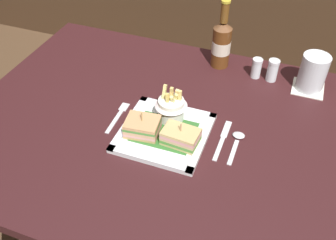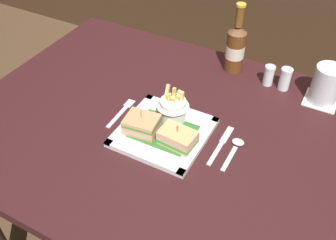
{
  "view_description": "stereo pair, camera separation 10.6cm",
  "coord_description": "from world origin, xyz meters",
  "px_view_note": "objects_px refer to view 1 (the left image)",
  "views": [
    {
      "loc": [
        0.27,
        -0.76,
        1.51
      ],
      "look_at": [
        -0.0,
        -0.02,
        0.8
      ],
      "focal_mm": 40.05,
      "sensor_mm": 36.0,
      "label": 1
    },
    {
      "loc": [
        0.37,
        -0.72,
        1.51
      ],
      "look_at": [
        -0.0,
        -0.02,
        0.8
      ],
      "focal_mm": 40.05,
      "sensor_mm": 36.0,
      "label": 2
    }
  ],
  "objects_px": {
    "water_glass": "(312,75)",
    "salt_shaker": "(256,69)",
    "beer_bottle": "(221,43)",
    "pepper_shaker": "(272,71)",
    "spoon": "(237,140)",
    "fries_cup": "(171,106)",
    "sandwich_half_left": "(142,127)",
    "knife": "(223,138)",
    "dining_table": "(171,157)",
    "fork": "(118,116)",
    "square_plate": "(164,133)",
    "sandwich_half_right": "(181,137)"
  },
  "relations": [
    {
      "from": "square_plate",
      "to": "fries_cup",
      "type": "distance_m",
      "value": 0.08
    },
    {
      "from": "dining_table",
      "to": "sandwich_half_left",
      "type": "distance_m",
      "value": 0.19
    },
    {
      "from": "fries_cup",
      "to": "spoon",
      "type": "xyz_separation_m",
      "value": [
        0.2,
        -0.02,
        -0.05
      ]
    },
    {
      "from": "sandwich_half_right",
      "to": "fries_cup",
      "type": "xyz_separation_m",
      "value": [
        -0.06,
        0.09,
        0.03
      ]
    },
    {
      "from": "sandwich_half_left",
      "to": "knife",
      "type": "bearing_deg",
      "value": 16.78
    },
    {
      "from": "beer_bottle",
      "to": "salt_shaker",
      "type": "bearing_deg",
      "value": -11.94
    },
    {
      "from": "dining_table",
      "to": "water_glass",
      "type": "relative_size",
      "value": 10.32
    },
    {
      "from": "dining_table",
      "to": "fries_cup",
      "type": "xyz_separation_m",
      "value": [
        -0.01,
        0.02,
        0.19
      ]
    },
    {
      "from": "fries_cup",
      "to": "pepper_shaker",
      "type": "xyz_separation_m",
      "value": [
        0.25,
        0.31,
        -0.02
      ]
    },
    {
      "from": "dining_table",
      "to": "fork",
      "type": "bearing_deg",
      "value": -175.35
    },
    {
      "from": "sandwich_half_right",
      "to": "spoon",
      "type": "distance_m",
      "value": 0.16
    },
    {
      "from": "beer_bottle",
      "to": "fork",
      "type": "relative_size",
      "value": 1.7
    },
    {
      "from": "square_plate",
      "to": "fries_cup",
      "type": "height_order",
      "value": "fries_cup"
    },
    {
      "from": "square_plate",
      "to": "pepper_shaker",
      "type": "relative_size",
      "value": 3.18
    },
    {
      "from": "pepper_shaker",
      "to": "dining_table",
      "type": "bearing_deg",
      "value": -125.26
    },
    {
      "from": "fork",
      "to": "square_plate",
      "type": "bearing_deg",
      "value": -9.47
    },
    {
      "from": "fries_cup",
      "to": "knife",
      "type": "height_order",
      "value": "fries_cup"
    },
    {
      "from": "water_glass",
      "to": "square_plate",
      "type": "bearing_deg",
      "value": -135.05
    },
    {
      "from": "sandwich_half_left",
      "to": "salt_shaker",
      "type": "xyz_separation_m",
      "value": [
        0.25,
        0.4,
        -0.0
      ]
    },
    {
      "from": "water_glass",
      "to": "knife",
      "type": "height_order",
      "value": "water_glass"
    },
    {
      "from": "square_plate",
      "to": "pepper_shaker",
      "type": "height_order",
      "value": "pepper_shaker"
    },
    {
      "from": "dining_table",
      "to": "fork",
      "type": "height_order",
      "value": "fork"
    },
    {
      "from": "water_glass",
      "to": "salt_shaker",
      "type": "height_order",
      "value": "water_glass"
    },
    {
      "from": "water_glass",
      "to": "knife",
      "type": "xyz_separation_m",
      "value": [
        -0.21,
        -0.32,
        -0.05
      ]
    },
    {
      "from": "fork",
      "to": "pepper_shaker",
      "type": "distance_m",
      "value": 0.53
    },
    {
      "from": "sandwich_half_left",
      "to": "spoon",
      "type": "relative_size",
      "value": 0.78
    },
    {
      "from": "fries_cup",
      "to": "sandwich_half_left",
      "type": "bearing_deg",
      "value": -122.25
    },
    {
      "from": "sandwich_half_left",
      "to": "beer_bottle",
      "type": "height_order",
      "value": "beer_bottle"
    },
    {
      "from": "sandwich_half_left",
      "to": "salt_shaker",
      "type": "relative_size",
      "value": 1.45
    },
    {
      "from": "fork",
      "to": "spoon",
      "type": "relative_size",
      "value": 1.1
    },
    {
      "from": "square_plate",
      "to": "sandwich_half_right",
      "type": "relative_size",
      "value": 2.36
    },
    {
      "from": "beer_bottle",
      "to": "spoon",
      "type": "relative_size",
      "value": 1.88
    },
    {
      "from": "dining_table",
      "to": "salt_shaker",
      "type": "bearing_deg",
      "value": 61.29
    },
    {
      "from": "fork",
      "to": "pepper_shaker",
      "type": "xyz_separation_m",
      "value": [
        0.4,
        0.35,
        0.03
      ]
    },
    {
      "from": "dining_table",
      "to": "knife",
      "type": "xyz_separation_m",
      "value": [
        0.15,
        0.0,
        0.14
      ]
    },
    {
      "from": "sandwich_half_left",
      "to": "fork",
      "type": "distance_m",
      "value": 0.12
    },
    {
      "from": "beer_bottle",
      "to": "knife",
      "type": "bearing_deg",
      "value": -73.86
    },
    {
      "from": "water_glass",
      "to": "spoon",
      "type": "height_order",
      "value": "water_glass"
    },
    {
      "from": "square_plate",
      "to": "spoon",
      "type": "bearing_deg",
      "value": 13.21
    },
    {
      "from": "fork",
      "to": "spoon",
      "type": "height_order",
      "value": "spoon"
    },
    {
      "from": "square_plate",
      "to": "fork",
      "type": "xyz_separation_m",
      "value": [
        -0.16,
        0.03,
        -0.01
      ]
    },
    {
      "from": "beer_bottle",
      "to": "pepper_shaker",
      "type": "height_order",
      "value": "beer_bottle"
    },
    {
      "from": "beer_bottle",
      "to": "fork",
      "type": "distance_m",
      "value": 0.44
    },
    {
      "from": "sandwich_half_right",
      "to": "spoon",
      "type": "bearing_deg",
      "value": 26.21
    },
    {
      "from": "dining_table",
      "to": "water_glass",
      "type": "bearing_deg",
      "value": 42.18
    },
    {
      "from": "sandwich_half_right",
      "to": "beer_bottle",
      "type": "xyz_separation_m",
      "value": [
        0.0,
        0.43,
        0.06
      ]
    },
    {
      "from": "sandwich_half_right",
      "to": "beer_bottle",
      "type": "bearing_deg",
      "value": 89.98
    },
    {
      "from": "dining_table",
      "to": "spoon",
      "type": "height_order",
      "value": "spoon"
    },
    {
      "from": "square_plate",
      "to": "spoon",
      "type": "distance_m",
      "value": 0.21
    },
    {
      "from": "sandwich_half_right",
      "to": "beer_bottle",
      "type": "relative_size",
      "value": 0.43
    }
  ]
}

